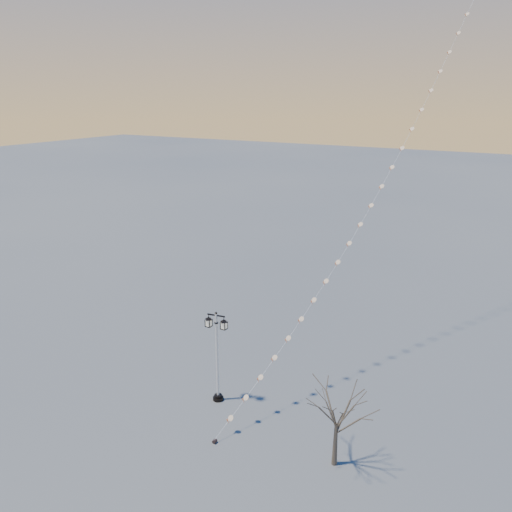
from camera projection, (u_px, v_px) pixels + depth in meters
The scene contains 4 objects.
ground at pixel (240, 434), 27.40m from camera, with size 300.00×300.00×0.00m, color #595C5A.
street_lamp at pixel (217, 352), 29.50m from camera, with size 1.43×0.64×5.66m.
bare_tree at pixel (337, 412), 24.29m from camera, with size 2.56×2.56×4.25m.
kite_train at pixel (401, 108), 33.56m from camera, with size 8.62×33.74×33.00m.
Camera 1 is at (12.19, -19.78, 17.38)m, focal length 36.07 mm.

